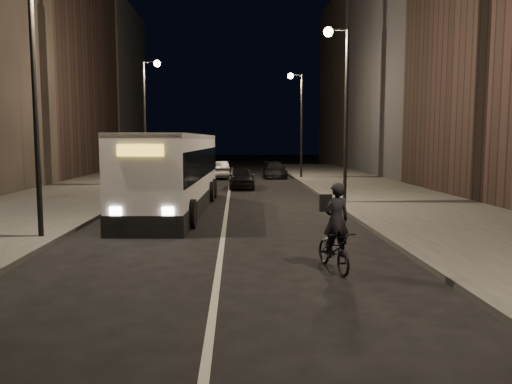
{
  "coord_description": "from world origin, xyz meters",
  "views": [
    {
      "loc": [
        0.44,
        -11.42,
        3.12
      ],
      "look_at": [
        1.05,
        3.96,
        1.5
      ],
      "focal_mm": 35.0,
      "sensor_mm": 36.0,
      "label": 1
    }
  ],
  "objects": [
    {
      "name": "streetlight_right_far",
      "position": [
        5.33,
        28.0,
        5.36
      ],
      "size": [
        1.2,
        0.44,
        8.12
      ],
      "color": "black",
      "rests_on": "sidewalk_right"
    },
    {
      "name": "streetlight_right_mid",
      "position": [
        5.33,
        12.0,
        5.36
      ],
      "size": [
        1.2,
        0.44,
        8.12
      ],
      "color": "black",
      "rests_on": "sidewalk_right"
    },
    {
      "name": "car_far",
      "position": [
        3.6,
        29.29,
        0.64
      ],
      "size": [
        1.8,
        4.43,
        1.29
      ],
      "primitive_type": "imported",
      "rotation": [
        0.0,
        0.0,
        -0.0
      ],
      "color": "black",
      "rests_on": "ground"
    },
    {
      "name": "car_mid",
      "position": [
        -1.05,
        28.64,
        0.7
      ],
      "size": [
        2.04,
        4.4,
        1.4
      ],
      "primitive_type": "imported",
      "rotation": [
        0.0,
        0.0,
        3.28
      ],
      "color": "#3F3F42",
      "rests_on": "ground"
    },
    {
      "name": "streetlight_left_far",
      "position": [
        -5.33,
        22.0,
        5.36
      ],
      "size": [
        1.2,
        0.44,
        8.12
      ],
      "color": "black",
      "rests_on": "sidewalk_left"
    },
    {
      "name": "building_row_left",
      "position": [
        -16.0,
        28.5,
        11.0
      ],
      "size": [
        8.0,
        61.0,
        22.0
      ],
      "primitive_type": "cube",
      "color": "black",
      "rests_on": "ground"
    },
    {
      "name": "ground",
      "position": [
        0.0,
        0.0,
        0.0
      ],
      "size": [
        180.0,
        180.0,
        0.0
      ],
      "primitive_type": "plane",
      "color": "black",
      "rests_on": "ground"
    },
    {
      "name": "sidewalk_left",
      "position": [
        -8.5,
        14.0,
        0.08
      ],
      "size": [
        7.0,
        70.0,
        0.16
      ],
      "primitive_type": "cube",
      "color": "#393A37",
      "rests_on": "ground"
    },
    {
      "name": "city_bus",
      "position": [
        -2.29,
        10.44,
        1.82
      ],
      "size": [
        3.32,
        12.51,
        3.34
      ],
      "rotation": [
        0.0,
        0.0,
        -0.04
      ],
      "color": "silver",
      "rests_on": "ground"
    },
    {
      "name": "streetlight_left_near",
      "position": [
        -5.33,
        4.0,
        5.36
      ],
      "size": [
        1.2,
        0.44,
        8.12
      ],
      "color": "black",
      "rests_on": "sidewalk_left"
    },
    {
      "name": "car_near",
      "position": [
        0.8,
        20.52,
        0.68
      ],
      "size": [
        1.67,
        4.01,
        1.36
      ],
      "primitive_type": "imported",
      "rotation": [
        0.0,
        0.0,
        -0.02
      ],
      "color": "black",
      "rests_on": "ground"
    },
    {
      "name": "building_row_right",
      "position": [
        16.0,
        27.5,
        10.5
      ],
      "size": [
        8.0,
        61.0,
        21.0
      ],
      "primitive_type": "cube",
      "color": "black",
      "rests_on": "ground"
    },
    {
      "name": "sidewalk_right",
      "position": [
        8.5,
        14.0,
        0.08
      ],
      "size": [
        7.0,
        70.0,
        0.16
      ],
      "primitive_type": "cube",
      "color": "#393A37",
      "rests_on": "ground"
    },
    {
      "name": "cyclist_on_bicycle",
      "position": [
        2.77,
        0.17,
        0.71
      ],
      "size": [
        0.99,
        1.94,
        2.13
      ],
      "rotation": [
        0.0,
        0.0,
        0.19
      ],
      "color": "black",
      "rests_on": "ground"
    }
  ]
}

